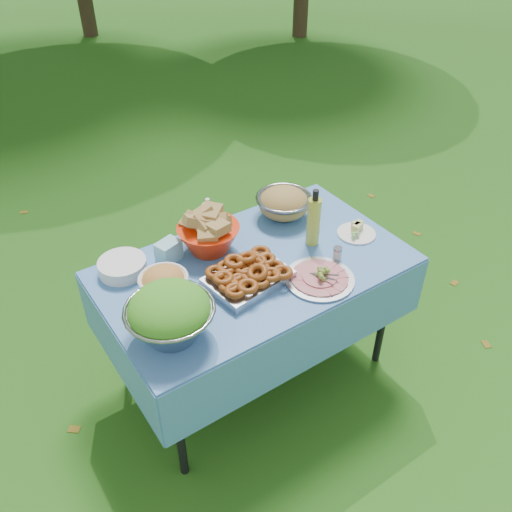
{
  "coord_description": "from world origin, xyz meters",
  "views": [
    {
      "loc": [
        -1.13,
        -1.67,
        2.38
      ],
      "look_at": [
        0.01,
        0.0,
        0.81
      ],
      "focal_mm": 38.0,
      "sensor_mm": 36.0,
      "label": 1
    }
  ],
  "objects_px": {
    "salad_bowl": "(170,314)",
    "oil_bottle": "(314,217)",
    "picnic_table": "(255,322)",
    "plate_stack": "(122,266)",
    "charcuterie_platter": "(320,274)",
    "pasta_bowl_steel": "(284,203)",
    "bread_bowl": "(208,232)"
  },
  "relations": [
    {
      "from": "salad_bowl",
      "to": "oil_bottle",
      "type": "distance_m",
      "value": 0.9
    },
    {
      "from": "picnic_table",
      "to": "salad_bowl",
      "type": "bearing_deg",
      "value": -160.46
    },
    {
      "from": "plate_stack",
      "to": "oil_bottle",
      "type": "xyz_separation_m",
      "value": [
        0.88,
        -0.32,
        0.12
      ]
    },
    {
      "from": "charcuterie_platter",
      "to": "plate_stack",
      "type": "bearing_deg",
      "value": 142.08
    },
    {
      "from": "plate_stack",
      "to": "pasta_bowl_steel",
      "type": "xyz_separation_m",
      "value": [
        0.91,
        -0.03,
        0.05
      ]
    },
    {
      "from": "picnic_table",
      "to": "bread_bowl",
      "type": "bearing_deg",
      "value": 116.52
    },
    {
      "from": "plate_stack",
      "to": "pasta_bowl_steel",
      "type": "bearing_deg",
      "value": -2.18
    },
    {
      "from": "salad_bowl",
      "to": "plate_stack",
      "type": "relative_size",
      "value": 1.61
    },
    {
      "from": "salad_bowl",
      "to": "charcuterie_platter",
      "type": "height_order",
      "value": "salad_bowl"
    },
    {
      "from": "bread_bowl",
      "to": "pasta_bowl_steel",
      "type": "relative_size",
      "value": 1.04
    },
    {
      "from": "picnic_table",
      "to": "salad_bowl",
      "type": "height_order",
      "value": "salad_bowl"
    },
    {
      "from": "bread_bowl",
      "to": "oil_bottle",
      "type": "distance_m",
      "value": 0.52
    },
    {
      "from": "charcuterie_platter",
      "to": "bread_bowl",
      "type": "bearing_deg",
      "value": 121.51
    },
    {
      "from": "picnic_table",
      "to": "pasta_bowl_steel",
      "type": "xyz_separation_m",
      "value": [
        0.37,
        0.27,
        0.46
      ]
    },
    {
      "from": "pasta_bowl_steel",
      "to": "plate_stack",
      "type": "bearing_deg",
      "value": 177.82
    },
    {
      "from": "salad_bowl",
      "to": "charcuterie_platter",
      "type": "relative_size",
      "value": 1.12
    },
    {
      "from": "charcuterie_platter",
      "to": "picnic_table",
      "type": "bearing_deg",
      "value": 125.6
    },
    {
      "from": "bread_bowl",
      "to": "plate_stack",
      "type": "bearing_deg",
      "value": 169.99
    },
    {
      "from": "plate_stack",
      "to": "oil_bottle",
      "type": "relative_size",
      "value": 0.74
    },
    {
      "from": "oil_bottle",
      "to": "picnic_table",
      "type": "bearing_deg",
      "value": 178.2
    },
    {
      "from": "picnic_table",
      "to": "pasta_bowl_steel",
      "type": "height_order",
      "value": "pasta_bowl_steel"
    },
    {
      "from": "salad_bowl",
      "to": "bread_bowl",
      "type": "bearing_deg",
      "value": 45.06
    },
    {
      "from": "picnic_table",
      "to": "charcuterie_platter",
      "type": "bearing_deg",
      "value": -54.4
    },
    {
      "from": "pasta_bowl_steel",
      "to": "oil_bottle",
      "type": "xyz_separation_m",
      "value": [
        -0.03,
        -0.28,
        0.07
      ]
    },
    {
      "from": "salad_bowl",
      "to": "bread_bowl",
      "type": "distance_m",
      "value": 0.6
    },
    {
      "from": "bread_bowl",
      "to": "charcuterie_platter",
      "type": "bearing_deg",
      "value": -58.49
    },
    {
      "from": "pasta_bowl_steel",
      "to": "picnic_table",
      "type": "bearing_deg",
      "value": -143.62
    },
    {
      "from": "oil_bottle",
      "to": "salad_bowl",
      "type": "bearing_deg",
      "value": -168.4
    },
    {
      "from": "plate_stack",
      "to": "bread_bowl",
      "type": "distance_m",
      "value": 0.44
    },
    {
      "from": "plate_stack",
      "to": "salad_bowl",
      "type": "bearing_deg",
      "value": -89.73
    },
    {
      "from": "plate_stack",
      "to": "charcuterie_platter",
      "type": "distance_m",
      "value": 0.92
    },
    {
      "from": "picnic_table",
      "to": "plate_stack",
      "type": "height_order",
      "value": "plate_stack"
    }
  ]
}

